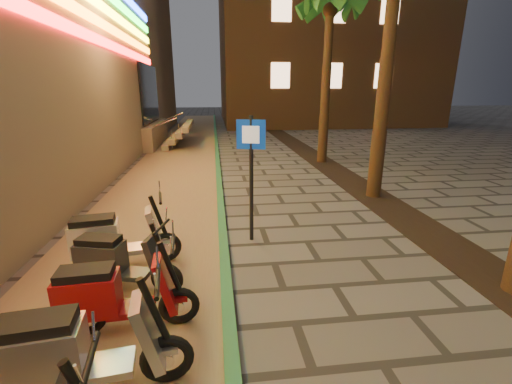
{
  "coord_description": "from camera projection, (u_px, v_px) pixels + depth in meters",
  "views": [
    {
      "loc": [
        -1.01,
        -2.15,
        3.04
      ],
      "look_at": [
        -0.27,
        3.9,
        1.2
      ],
      "focal_mm": 24.0,
      "sensor_mm": 36.0,
      "label": 1
    }
  ],
  "objects": [
    {
      "name": "scooter_7",
      "position": [
        111.0,
        296.0,
        4.32
      ],
      "size": [
        1.74,
        0.61,
        1.22
      ],
      "rotation": [
        0.0,
        0.0,
        0.07
      ],
      "color": "black",
      "rests_on": "ground"
    },
    {
      "name": "green_curb",
      "position": [
        218.0,
        175.0,
        12.43
      ],
      "size": [
        0.18,
        60.0,
        0.1
      ],
      "primitive_type": "cube",
      "color": "#2A7240",
      "rests_on": "ground"
    },
    {
      "name": "scooter_8",
      "position": [
        117.0,
        261.0,
        5.25
      ],
      "size": [
        1.65,
        0.79,
        1.16
      ],
      "rotation": [
        0.0,
        0.0,
        -0.24
      ],
      "color": "black",
      "rests_on": "ground"
    },
    {
      "name": "parking_strip",
      "position": [
        171.0,
        177.0,
        12.24
      ],
      "size": [
        3.4,
        60.0,
        0.01
      ],
      "primitive_type": "cube",
      "color": "#8C7251",
      "rests_on": "ground"
    },
    {
      "name": "planting_strip",
      "position": [
        410.0,
        221.0,
        8.21
      ],
      "size": [
        1.2,
        40.0,
        0.02
      ],
      "primitive_type": "cube",
      "color": "black",
      "rests_on": "ground"
    },
    {
      "name": "scooter_6",
      "position": [
        74.0,
        352.0,
        3.36
      ],
      "size": [
        1.84,
        0.71,
        1.29
      ],
      "rotation": [
        0.0,
        0.0,
        0.12
      ],
      "color": "black",
      "rests_on": "ground"
    },
    {
      "name": "scooter_9",
      "position": [
        113.0,
        239.0,
        5.9
      ],
      "size": [
        1.83,
        0.76,
        1.28
      ],
      "rotation": [
        0.0,
        0.0,
        0.16
      ],
      "color": "black",
      "rests_on": "ground"
    },
    {
      "name": "palm_d",
      "position": [
        330.0,
        10.0,
        13.15
      ],
      "size": [
        2.97,
        3.02,
        7.16
      ],
      "color": "#472D19",
      "rests_on": "ground"
    },
    {
      "name": "pedestrian_sign",
      "position": [
        251.0,
        162.0,
        6.72
      ],
      "size": [
        0.55,
        0.17,
        2.56
      ],
      "rotation": [
        0.0,
        0.0,
        -0.26
      ],
      "color": "black",
      "rests_on": "ground"
    }
  ]
}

